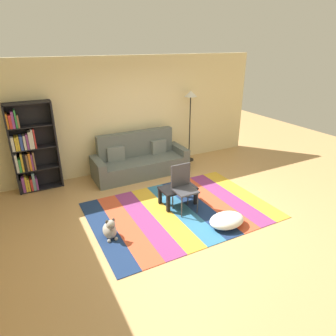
% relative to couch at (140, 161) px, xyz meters
% --- Properties ---
extents(ground_plane, '(14.00, 14.00, 0.00)m').
position_rel_couch_xyz_m(ground_plane, '(0.06, -2.02, -0.34)').
color(ground_plane, tan).
extents(back_wall, '(6.80, 0.10, 2.70)m').
position_rel_couch_xyz_m(back_wall, '(0.06, 0.53, 1.01)').
color(back_wall, beige).
rests_on(back_wall, ground_plane).
extents(rug, '(3.35, 2.33, 0.01)m').
position_rel_couch_xyz_m(rug, '(0.00, -1.97, -0.33)').
color(rug, navy).
rests_on(rug, ground_plane).
extents(couch, '(2.26, 0.80, 1.00)m').
position_rel_couch_xyz_m(couch, '(0.00, 0.00, 0.00)').
color(couch, '#59605B').
rests_on(couch, ground_plane).
extents(bookshelf, '(0.90, 0.28, 1.89)m').
position_rel_couch_xyz_m(bookshelf, '(-2.34, 0.28, 0.55)').
color(bookshelf, black).
rests_on(bookshelf, ground_plane).
extents(coffee_table, '(0.69, 0.43, 0.36)m').
position_rel_couch_xyz_m(coffee_table, '(0.07, -1.73, -0.04)').
color(coffee_table, black).
rests_on(coffee_table, rug).
extents(pouf, '(0.65, 0.46, 0.23)m').
position_rel_couch_xyz_m(pouf, '(0.44, -2.80, -0.21)').
color(pouf, white).
rests_on(pouf, rug).
extents(dog, '(0.22, 0.35, 0.40)m').
position_rel_couch_xyz_m(dog, '(-1.45, -2.17, -0.18)').
color(dog, '#9E998E').
rests_on(dog, ground_plane).
extents(standing_lamp, '(0.32, 0.32, 1.85)m').
position_rel_couch_xyz_m(standing_lamp, '(1.52, 0.21, 1.21)').
color(standing_lamp, black).
rests_on(standing_lamp, ground_plane).
extents(tv_remote, '(0.13, 0.14, 0.02)m').
position_rel_couch_xyz_m(tv_remote, '(0.17, -1.77, 0.05)').
color(tv_remote, black).
rests_on(tv_remote, coffee_table).
extents(folding_chair, '(0.40, 0.40, 0.90)m').
position_rel_couch_xyz_m(folding_chair, '(0.06, -1.94, 0.20)').
color(folding_chair, '#38383D').
rests_on(folding_chair, ground_plane).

